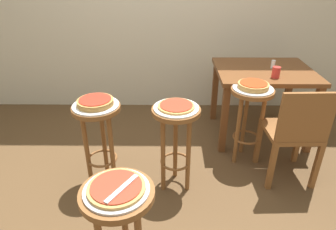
% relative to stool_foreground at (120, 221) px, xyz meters
% --- Properties ---
extents(ground_plane, '(6.00, 6.00, 0.00)m').
position_rel_stool_foreground_xyz_m(ground_plane, '(0.13, 0.80, -0.51)').
color(ground_plane, brown).
extents(stool_foreground, '(0.36, 0.36, 0.71)m').
position_rel_stool_foreground_xyz_m(stool_foreground, '(0.00, 0.00, 0.00)').
color(stool_foreground, brown).
rests_on(stool_foreground, ground_plane).
extents(serving_plate_foreground, '(0.31, 0.31, 0.01)m').
position_rel_stool_foreground_xyz_m(serving_plate_foreground, '(0.00, -0.00, 0.20)').
color(serving_plate_foreground, silver).
rests_on(serving_plate_foreground, stool_foreground).
extents(pizza_foreground, '(0.27, 0.27, 0.02)m').
position_rel_stool_foreground_xyz_m(pizza_foreground, '(0.00, 0.00, 0.21)').
color(pizza_foreground, tan).
rests_on(pizza_foreground, serving_plate_foreground).
extents(stool_middle, '(0.36, 0.36, 0.71)m').
position_rel_stool_foreground_xyz_m(stool_middle, '(0.29, 0.87, 0.00)').
color(stool_middle, brown).
rests_on(stool_middle, ground_plane).
extents(serving_plate_middle, '(0.33, 0.33, 0.01)m').
position_rel_stool_foreground_xyz_m(serving_plate_middle, '(0.29, 0.87, 0.20)').
color(serving_plate_middle, white).
rests_on(serving_plate_middle, stool_middle).
extents(pizza_middle, '(0.27, 0.27, 0.02)m').
position_rel_stool_foreground_xyz_m(pizza_middle, '(0.29, 0.87, 0.21)').
color(pizza_middle, tan).
rests_on(pizza_middle, serving_plate_middle).
extents(stool_leftside, '(0.36, 0.36, 0.71)m').
position_rel_stool_foreground_xyz_m(stool_leftside, '(-0.30, 0.91, 0.00)').
color(stool_leftside, brown).
rests_on(stool_leftside, ground_plane).
extents(serving_plate_leftside, '(0.34, 0.34, 0.01)m').
position_rel_stool_foreground_xyz_m(serving_plate_leftside, '(-0.30, 0.91, 0.20)').
color(serving_plate_leftside, silver).
rests_on(serving_plate_leftside, stool_leftside).
extents(pizza_leftside, '(0.27, 0.27, 0.05)m').
position_rel_stool_foreground_xyz_m(pizza_leftside, '(-0.30, 0.91, 0.23)').
color(pizza_leftside, '#B78442').
rests_on(pizza_leftside, serving_plate_leftside).
extents(stool_rear, '(0.36, 0.36, 0.71)m').
position_rel_stool_foreground_xyz_m(stool_rear, '(0.94, 1.25, 0.00)').
color(stool_rear, brown).
rests_on(stool_rear, ground_plane).
extents(serving_plate_rear, '(0.34, 0.34, 0.01)m').
position_rel_stool_foreground_xyz_m(serving_plate_rear, '(0.94, 1.25, 0.20)').
color(serving_plate_rear, silver).
rests_on(serving_plate_rear, stool_rear).
extents(pizza_rear, '(0.26, 0.26, 0.05)m').
position_rel_stool_foreground_xyz_m(pizza_rear, '(0.94, 1.25, 0.23)').
color(pizza_rear, tan).
rests_on(pizza_rear, serving_plate_rear).
extents(dining_table, '(0.93, 0.77, 0.72)m').
position_rel_stool_foreground_xyz_m(dining_table, '(1.16, 1.71, 0.10)').
color(dining_table, brown).
rests_on(dining_table, ground_plane).
extents(cup_near_edge, '(0.07, 0.07, 0.10)m').
position_rel_stool_foreground_xyz_m(cup_near_edge, '(1.19, 1.48, 0.26)').
color(cup_near_edge, red).
rests_on(cup_near_edge, dining_table).
extents(condiment_shaker, '(0.04, 0.04, 0.08)m').
position_rel_stool_foreground_xyz_m(condiment_shaker, '(1.25, 1.75, 0.25)').
color(condiment_shaker, white).
rests_on(condiment_shaker, dining_table).
extents(wooden_chair, '(0.41, 0.41, 0.85)m').
position_rel_stool_foreground_xyz_m(wooden_chair, '(1.23, 0.96, -0.05)').
color(wooden_chair, brown).
rests_on(wooden_chair, ground_plane).
extents(pizza_server_knife, '(0.14, 0.20, 0.01)m').
position_rel_stool_foreground_xyz_m(pizza_server_knife, '(0.03, -0.02, 0.23)').
color(pizza_server_knife, silver).
rests_on(pizza_server_knife, pizza_foreground).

